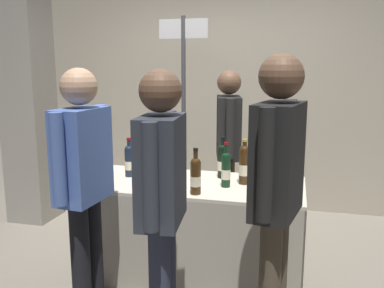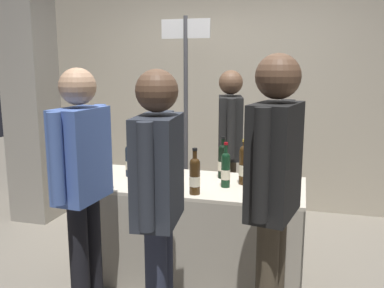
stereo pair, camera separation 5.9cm
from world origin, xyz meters
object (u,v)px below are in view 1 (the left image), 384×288
at_px(booth_signpost, 184,99).
at_px(tasting_table, 192,211).
at_px(wine_glass_near_vendor, 178,174).
at_px(featured_wine_bottle, 129,160).
at_px(display_bottle_0, 165,159).
at_px(vendor_presenter, 228,139).
at_px(flower_vase, 104,170).
at_px(wine_glass_mid, 270,170).
at_px(concrete_pillar, 27,87).
at_px(taster_foreground_right, 162,193).

bearing_deg(booth_signpost, tasting_table, -71.85).
bearing_deg(wine_glass_near_vendor, featured_wine_bottle, 157.17).
distance_m(display_bottle_0, wine_glass_near_vendor, 0.35).
bearing_deg(wine_glass_near_vendor, vendor_presenter, 76.80).
distance_m(tasting_table, featured_wine_bottle, 0.65).
bearing_deg(display_bottle_0, flower_vase, -138.41).
height_order(tasting_table, wine_glass_mid, wine_glass_mid).
height_order(concrete_pillar, wine_glass_mid, concrete_pillar).
relative_size(tasting_table, vendor_presenter, 1.05).
height_order(concrete_pillar, tasting_table, concrete_pillar).
xyz_separation_m(concrete_pillar, flower_vase, (1.33, -1.01, -0.55)).
bearing_deg(concrete_pillar, vendor_presenter, -0.49).
relative_size(display_bottle_0, booth_signpost, 0.15).
bearing_deg(wine_glass_mid, booth_signpost, 134.56).
height_order(display_bottle_0, wine_glass_near_vendor, display_bottle_0).
bearing_deg(wine_glass_near_vendor, booth_signpost, 103.10).
bearing_deg(display_bottle_0, taster_foreground_right, -73.38).
relative_size(featured_wine_bottle, booth_signpost, 0.15).
bearing_deg(flower_vase, concrete_pillar, 142.84).
xyz_separation_m(flower_vase, taster_foreground_right, (0.70, -0.76, 0.10)).
relative_size(concrete_pillar, vendor_presenter, 1.77).
distance_m(concrete_pillar, tasting_table, 2.31).
bearing_deg(vendor_presenter, concrete_pillar, -102.41).
bearing_deg(wine_glass_mid, concrete_pillar, 165.22).
bearing_deg(taster_foreground_right, wine_glass_near_vendor, 4.03).
xyz_separation_m(featured_wine_bottle, wine_glass_mid, (1.11, 0.10, -0.04)).
distance_m(wine_glass_near_vendor, flower_vase, 0.57).
bearing_deg(tasting_table, concrete_pillar, 157.34).
bearing_deg(taster_foreground_right, tasting_table, -1.72).
bearing_deg(featured_wine_bottle, booth_signpost, 80.66).
bearing_deg(concrete_pillar, booth_signpost, 9.79).
bearing_deg(booth_signpost, wine_glass_mid, -45.44).
distance_m(display_bottle_0, flower_vase, 0.51).
distance_m(wine_glass_near_vendor, taster_foreground_right, 0.82).
bearing_deg(flower_vase, wine_glass_mid, 15.63).
height_order(featured_wine_bottle, booth_signpost, booth_signpost).
xyz_separation_m(tasting_table, flower_vase, (-0.64, -0.19, 0.34)).
relative_size(concrete_pillar, wine_glass_near_vendor, 21.10).
height_order(featured_wine_bottle, flower_vase, flower_vase).
distance_m(wine_glass_mid, flower_vase, 1.26).
height_order(wine_glass_near_vendor, wine_glass_mid, wine_glass_mid).
height_order(vendor_presenter, booth_signpost, booth_signpost).
xyz_separation_m(concrete_pillar, featured_wine_bottle, (1.44, -0.77, -0.52)).
xyz_separation_m(wine_glass_near_vendor, booth_signpost, (-0.29, 1.24, 0.45)).
relative_size(flower_vase, booth_signpost, 0.18).
distance_m(featured_wine_bottle, wine_glass_mid, 1.11).
xyz_separation_m(tasting_table, wine_glass_mid, (0.57, 0.15, 0.33)).
xyz_separation_m(wine_glass_mid, booth_signpost, (-0.94, 0.95, 0.45)).
bearing_deg(booth_signpost, taster_foreground_right, -78.20).
relative_size(featured_wine_bottle, display_bottle_0, 0.98).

